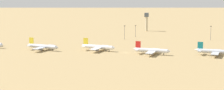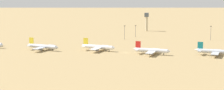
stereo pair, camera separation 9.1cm
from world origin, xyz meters
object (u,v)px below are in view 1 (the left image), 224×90
(light_pole_west, at_px, (125,31))
(light_pole_east, at_px, (136,30))
(parked_jet_yellow_3, at_px, (98,47))
(parked_jet_red_4, at_px, (151,50))
(parked_jet_teal_5, at_px, (215,51))
(parked_jet_yellow_2, at_px, (42,46))
(light_pole_mid, at_px, (211,32))
(control_tower, at_px, (147,20))

(light_pole_west, height_order, light_pole_east, light_pole_west)
(parked_jet_yellow_3, distance_m, parked_jet_red_4, 50.62)
(parked_jet_teal_5, height_order, light_pole_east, light_pole_east)
(parked_jet_yellow_2, relative_size, parked_jet_red_4, 1.01)
(parked_jet_yellow_3, xyz_separation_m, light_pole_west, (10.63, 78.86, 5.13))
(parked_jet_red_4, bearing_deg, parked_jet_teal_5, 13.89)
(parked_jet_red_4, relative_size, light_pole_west, 2.21)
(light_pole_west, bearing_deg, light_pole_east, 67.49)
(parked_jet_yellow_2, height_order, light_pole_mid, light_pole_mid)
(parked_jet_yellow_2, distance_m, light_pole_mid, 182.96)
(parked_jet_teal_5, height_order, light_pole_mid, light_pole_mid)
(parked_jet_teal_5, xyz_separation_m, control_tower, (-78.73, 164.46, 10.36))
(parked_jet_yellow_2, relative_size, control_tower, 1.45)
(parked_jet_yellow_2, relative_size, light_pole_mid, 2.21)
(parked_jet_yellow_2, xyz_separation_m, parked_jet_red_4, (100.23, -1.35, -0.04))
(parked_jet_yellow_3, height_order, parked_jet_teal_5, parked_jet_teal_5)
(parked_jet_red_4, height_order, light_pole_west, light_pole_west)
(control_tower, bearing_deg, parked_jet_teal_5, -64.42)
(parked_jet_yellow_2, height_order, parked_jet_teal_5, parked_jet_teal_5)
(parked_jet_yellow_2, relative_size, parked_jet_teal_5, 0.99)
(parked_jet_red_4, distance_m, light_pole_west, 96.24)
(parked_jet_yellow_2, distance_m, parked_jet_yellow_3, 50.95)
(parked_jet_yellow_3, distance_m, light_pole_mid, 138.39)
(parked_jet_red_4, relative_size, light_pole_mid, 2.20)
(parked_jet_red_4, relative_size, control_tower, 1.44)
(light_pole_west, relative_size, light_pole_east, 1.14)
(parked_jet_teal_5, relative_size, control_tower, 1.47)
(control_tower, xyz_separation_m, light_pole_east, (-4.92, -61.07, -6.17))
(parked_jet_yellow_2, bearing_deg, parked_jet_teal_5, 14.15)
(parked_jet_yellow_2, relative_size, light_pole_west, 2.22)
(light_pole_east, bearing_deg, control_tower, 85.39)
(control_tower, xyz_separation_m, light_pole_mid, (78.06, -68.33, -5.22))
(parked_jet_red_4, distance_m, light_pole_mid, 114.69)
(parked_jet_yellow_3, xyz_separation_m, parked_jet_red_4, (49.83, -8.88, -0.05))
(parked_jet_red_4, xyz_separation_m, parked_jet_teal_5, (53.28, 5.65, 0.06))
(parked_jet_red_4, bearing_deg, parked_jet_yellow_3, 177.74)
(parked_jet_yellow_3, distance_m, control_tower, 163.39)
(parked_jet_yellow_2, bearing_deg, parked_jet_red_4, 11.78)
(parked_jet_yellow_2, bearing_deg, light_pole_east, 69.58)
(parked_jet_yellow_3, height_order, light_pole_mid, light_pole_mid)
(parked_jet_teal_5, height_order, control_tower, control_tower)
(parked_jet_yellow_3, bearing_deg, light_pole_east, 89.53)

